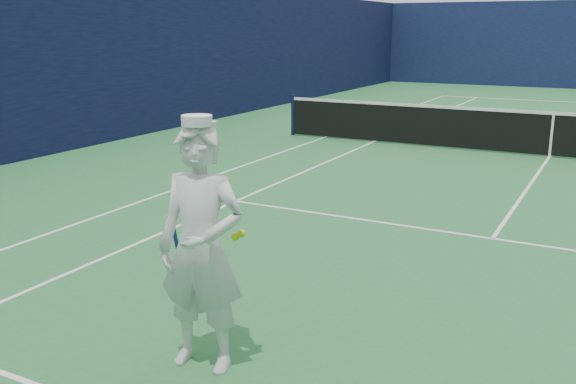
% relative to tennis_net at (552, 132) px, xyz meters
% --- Properties ---
extents(ground, '(80.00, 80.00, 0.00)m').
position_rel_tennis_net_xyz_m(ground, '(0.00, 0.00, -0.55)').
color(ground, '#2A6F38').
rests_on(ground, ground).
extents(court_markings, '(11.03, 23.83, 0.01)m').
position_rel_tennis_net_xyz_m(court_markings, '(0.00, 0.00, -0.55)').
color(court_markings, white).
rests_on(court_markings, ground).
extents(windscreen_fence, '(20.12, 36.12, 4.00)m').
position_rel_tennis_net_xyz_m(windscreen_fence, '(0.00, 0.00, 1.45)').
color(windscreen_fence, '#10173C').
rests_on(windscreen_fence, ground).
extents(tennis_net, '(12.88, 0.09, 1.07)m').
position_rel_tennis_net_xyz_m(tennis_net, '(0.00, 0.00, 0.00)').
color(tennis_net, '#141E4C').
rests_on(tennis_net, ground).
extents(tennis_player, '(0.87, 0.60, 2.12)m').
position_rel_tennis_net_xyz_m(tennis_player, '(-1.51, -10.96, 0.48)').
color(tennis_player, white).
rests_on(tennis_player, ground).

